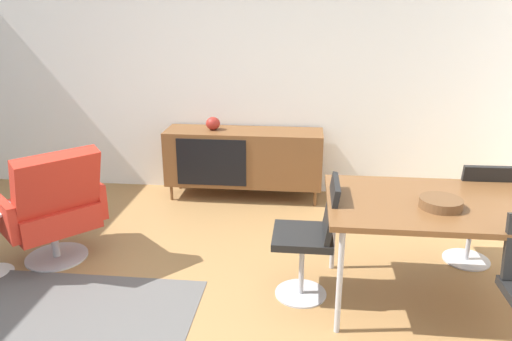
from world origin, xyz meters
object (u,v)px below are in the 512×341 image
at_px(dining_table, 453,208).
at_px(dining_chair_near_window, 312,234).
at_px(wooden_bowl_on_table, 441,203).
at_px(dining_chair_back_right, 477,209).
at_px(vase_cobalt, 213,123).
at_px(sideboard, 244,157).
at_px(lounge_chair_red, 52,207).

distance_m(dining_table, dining_chair_near_window, 0.92).
relative_size(wooden_bowl_on_table, dining_chair_back_right, 0.30).
relative_size(vase_cobalt, dining_chair_near_window, 0.17).
relative_size(vase_cobalt, dining_table, 0.09).
bearing_deg(dining_table, sideboard, 131.63).
height_order(sideboard, lounge_chair_red, lounge_chair_red).
bearing_deg(vase_cobalt, dining_chair_back_right, -28.58).
relative_size(dining_table, dining_chair_back_right, 1.87).
xyz_separation_m(dining_chair_near_window, dining_chair_back_right, (1.24, 0.56, 0.00)).
xyz_separation_m(vase_cobalt, wooden_bowl_on_table, (1.79, -1.88, -0.02)).
height_order(sideboard, dining_chair_near_window, dining_chair_near_window).
distance_m(vase_cobalt, dining_chair_back_right, 2.58).
distance_m(vase_cobalt, dining_chair_near_window, 2.07).
bearing_deg(wooden_bowl_on_table, vase_cobalt, 133.47).
height_order(vase_cobalt, wooden_bowl_on_table, vase_cobalt).
bearing_deg(dining_chair_back_right, lounge_chair_red, -174.82).
height_order(dining_table, lounge_chair_red, lounge_chair_red).
bearing_deg(vase_cobalt, sideboard, -0.35).
xyz_separation_m(sideboard, vase_cobalt, (-0.31, 0.00, 0.35)).
bearing_deg(dining_table, wooden_bowl_on_table, -137.79).
relative_size(sideboard, dining_chair_back_right, 1.87).
bearing_deg(dining_chair_back_right, dining_chair_near_window, -155.74).
height_order(sideboard, dining_chair_back_right, dining_chair_back_right).
height_order(sideboard, dining_table, dining_table).
xyz_separation_m(wooden_bowl_on_table, dining_chair_near_window, (-0.78, 0.10, -0.30)).
distance_m(dining_table, dining_chair_back_right, 0.70).
distance_m(sideboard, vase_cobalt, 0.47).
bearing_deg(sideboard, vase_cobalt, 179.65).
height_order(dining_chair_near_window, lounge_chair_red, lounge_chair_red).
bearing_deg(dining_table, lounge_chair_red, 174.64).
bearing_deg(wooden_bowl_on_table, lounge_chair_red, 172.37).
height_order(dining_chair_near_window, dining_chair_back_right, same).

